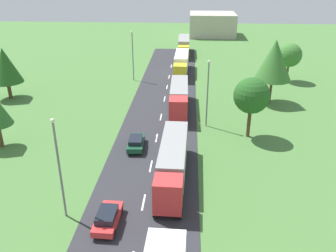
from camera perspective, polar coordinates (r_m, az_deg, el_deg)
The scene contains 15 objects.
road at distance 28.99m, azimuth -5.26°, elevation -18.21°, with size 10.00×140.00×0.06m, color #2B2B30.
truck_second at distance 35.00m, azimuth 0.75°, elevation -5.59°, with size 2.76×12.89×3.55m.
truck_third at distance 51.93m, azimuth 1.77°, elevation 4.70°, with size 2.63×12.29×3.59m.
truck_fourth at distance 70.74m, azimuth 2.14°, elevation 10.04°, with size 2.68×12.68×3.71m.
truck_fifth at distance 86.90m, azimuth 2.54°, elevation 12.76°, with size 2.63×12.80×3.78m.
car_third at distance 30.38m, azimuth -9.64°, elevation -14.24°, with size 1.87×4.17×1.43m.
car_fourth at distance 41.60m, azimuth -5.13°, elevation -2.61°, with size 1.95×4.33×1.40m.
lamppost_second at distance 29.94m, azimuth -17.03°, elevation -5.97°, with size 0.36×0.36×9.06m.
lamppost_third at distance 46.05m, azimuth 6.35°, elevation 5.62°, with size 0.36×0.36×8.89m.
lamppost_fourth at distance 66.10m, azimuth -5.66°, elevation 11.47°, with size 0.36×0.36×9.04m.
tree_oak at distance 68.89m, azimuth 18.90°, elevation 10.66°, with size 4.26×4.26×6.96m.
tree_birch at distance 43.77m, azimuth 13.22°, elevation 4.72°, with size 4.35×4.35×7.57m.
tree_maple at distance 61.57m, azimuth -24.64°, elevation 8.78°, with size 4.93×4.93×8.10m.
tree_pine at distance 56.02m, azimuth 16.63°, elevation 10.06°, with size 5.49×5.49×9.77m.
distant_building at distance 112.50m, azimuth 7.07°, elevation 15.81°, with size 13.48×12.56×6.55m, color #B2A899.
Camera 1 is at (3.81, 3.43, 19.57)m, focal length 38.13 mm.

